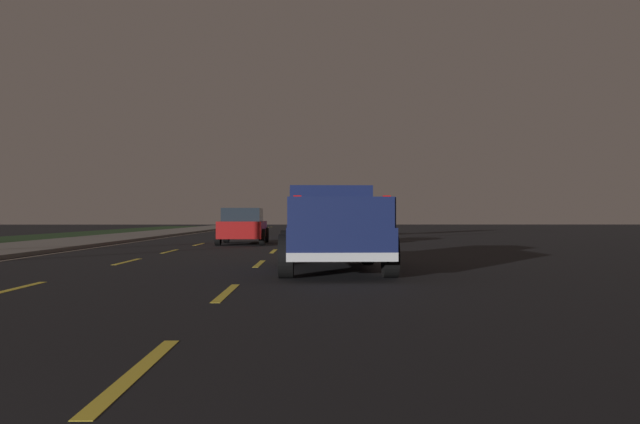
% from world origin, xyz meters
% --- Properties ---
extents(ground, '(144.00, 144.00, 0.00)m').
position_xyz_m(ground, '(27.00, 0.00, 0.00)').
color(ground, black).
extents(sidewalk_shoulder, '(108.00, 4.00, 0.12)m').
position_xyz_m(sidewalk_shoulder, '(27.00, 7.45, 0.06)').
color(sidewalk_shoulder, slate).
rests_on(sidewalk_shoulder, ground).
extents(lane_markings, '(108.00, 7.04, 0.01)m').
position_xyz_m(lane_markings, '(29.81, 3.09, 0.00)').
color(lane_markings, yellow).
rests_on(lane_markings, ground).
extents(pickup_truck, '(5.49, 2.42, 1.87)m').
position_xyz_m(pickup_truck, '(13.86, -3.49, 0.91)').
color(pickup_truck, '#141E4C').
rests_on(pickup_truck, ground).
extents(sedan_red, '(4.43, 2.07, 1.54)m').
position_xyz_m(sedan_red, '(27.34, -0.08, 0.78)').
color(sedan_red, maroon).
rests_on(sedan_red, ground).
extents(sedan_blue, '(4.42, 2.06, 1.54)m').
position_xyz_m(sedan_blue, '(36.79, -3.30, 0.78)').
color(sedan_blue, navy).
rests_on(sedan_blue, ground).
extents(sedan_tan, '(4.45, 2.10, 1.54)m').
position_xyz_m(sedan_tan, '(26.66, -3.37, 0.78)').
color(sedan_tan, '#9E845B').
rests_on(sedan_tan, ground).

